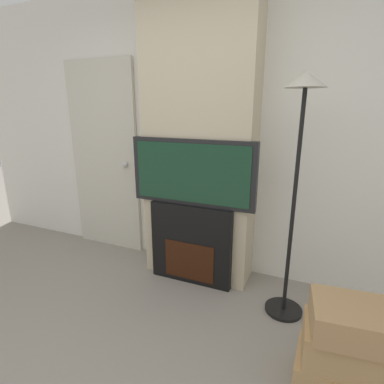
{
  "coord_description": "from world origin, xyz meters",
  "views": [
    {
      "loc": [
        0.99,
        -0.71,
        1.61
      ],
      "look_at": [
        0.0,
        1.64,
        0.88
      ],
      "focal_mm": 28.0,
      "sensor_mm": 36.0,
      "label": 1
    }
  ],
  "objects": [
    {
      "name": "box_stack",
      "position": [
        1.24,
        0.87,
        0.29
      ],
      "size": [
        0.5,
        0.39,
        0.6
      ],
      "color": "tan",
      "rests_on": "ground_plane"
    },
    {
      "name": "chimney_breast",
      "position": [
        0.0,
        1.82,
        1.35
      ],
      "size": [
        1.0,
        0.36,
        2.7
      ],
      "color": "beige",
      "rests_on": "ground_plane"
    },
    {
      "name": "floor_lamp",
      "position": [
        0.87,
        1.5,
        1.32
      ],
      "size": [
        0.3,
        0.3,
        1.83
      ],
      "color": "black",
      "rests_on": "ground_plane"
    },
    {
      "name": "television",
      "position": [
        0.0,
        1.63,
        1.05
      ],
      "size": [
        1.14,
        0.07,
        0.58
      ],
      "color": "black",
      "rests_on": "fireplace"
    },
    {
      "name": "fireplace",
      "position": [
        0.0,
        1.64,
        0.38
      ],
      "size": [
        0.78,
        0.15,
        0.76
      ],
      "color": "black",
      "rests_on": "ground_plane"
    },
    {
      "name": "wall_back",
      "position": [
        0.0,
        2.03,
        1.35
      ],
      "size": [
        6.0,
        0.06,
        2.7
      ],
      "color": "silver",
      "rests_on": "ground_plane"
    },
    {
      "name": "entry_door",
      "position": [
        -1.21,
        1.97,
        1.04
      ],
      "size": [
        0.85,
        0.09,
        2.08
      ],
      "color": "beige",
      "rests_on": "ground_plane"
    }
  ]
}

